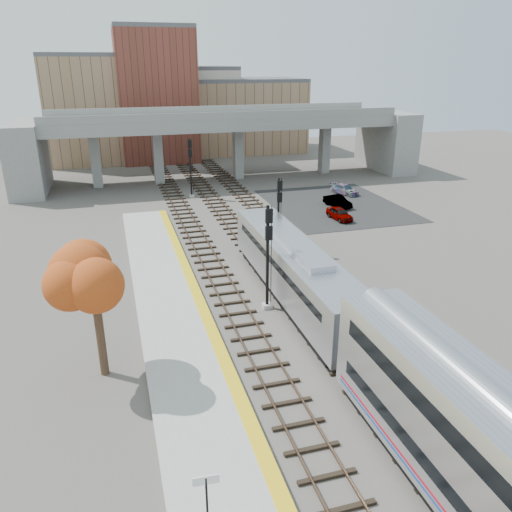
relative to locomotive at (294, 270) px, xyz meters
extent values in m
plane|color=#47423D|center=(-1.00, -6.36, -2.28)|extent=(160.00, 160.00, 0.00)
cube|color=#9E9E99|center=(-8.25, -6.36, -2.10)|extent=(4.50, 60.00, 0.35)
cube|color=yellow|center=(-6.35, -6.36, -1.92)|extent=(0.70, 60.00, 0.01)
cube|color=black|center=(-4.20, 6.14, -2.21)|extent=(2.50, 95.00, 0.14)
cube|color=brown|center=(-4.92, 6.14, -2.10)|extent=(0.07, 95.00, 0.14)
cube|color=brown|center=(-3.48, 6.14, -2.10)|extent=(0.07, 95.00, 0.14)
cube|color=black|center=(0.00, 6.14, -2.21)|extent=(2.50, 95.00, 0.14)
cube|color=brown|center=(-0.72, 6.14, -2.10)|extent=(0.07, 95.00, 0.14)
cube|color=brown|center=(0.72, 6.14, -2.10)|extent=(0.07, 95.00, 0.14)
cube|color=black|center=(4.00, 6.14, -2.21)|extent=(2.50, 95.00, 0.14)
cube|color=brown|center=(3.28, 6.14, -2.10)|extent=(0.07, 95.00, 0.14)
cube|color=brown|center=(4.72, 6.14, -2.10)|extent=(0.07, 95.00, 0.14)
cube|color=slate|center=(4.00, 38.64, 5.47)|extent=(46.00, 10.00, 1.50)
cube|color=slate|center=(4.00, 33.84, 6.72)|extent=(46.00, 0.20, 1.00)
cube|color=slate|center=(4.00, 43.44, 6.72)|extent=(46.00, 0.20, 1.00)
cube|color=slate|center=(-13.00, 38.64, 1.22)|extent=(1.20, 1.60, 7.00)
cube|color=slate|center=(-5.00, 38.64, 1.22)|extent=(1.20, 1.60, 7.00)
cube|color=slate|center=(6.00, 38.64, 1.22)|extent=(1.20, 1.60, 7.00)
cube|color=slate|center=(19.00, 38.64, 1.22)|extent=(1.20, 1.60, 7.00)
cube|color=slate|center=(-21.00, 38.64, 1.97)|extent=(4.00, 12.00, 8.50)
cube|color=slate|center=(29.00, 38.64, 1.97)|extent=(4.00, 12.00, 8.50)
cube|color=#977458|center=(-11.00, 58.64, 5.72)|extent=(18.00, 14.00, 16.00)
cube|color=#4C4C4F|center=(-11.00, 58.64, 14.02)|extent=(18.00, 14.00, 0.60)
cube|color=beige|center=(3.00, 63.64, 4.72)|extent=(16.00, 16.00, 14.00)
cube|color=#4C4C4F|center=(3.00, 63.64, 12.02)|extent=(16.00, 16.00, 0.60)
cube|color=brown|center=(-3.00, 55.64, 7.72)|extent=(12.00, 10.00, 20.00)
cube|color=#4C4C4F|center=(-3.00, 55.64, 18.02)|extent=(12.00, 10.00, 0.60)
cube|color=#977458|center=(13.00, 61.64, 3.72)|extent=(20.00, 14.00, 12.00)
cube|color=#4C4C4F|center=(13.00, 61.64, 10.02)|extent=(20.00, 14.00, 0.60)
cube|color=black|center=(13.00, 21.64, -2.26)|extent=(14.00, 18.00, 0.04)
cube|color=#A8AAB2|center=(0.00, -0.01, 0.07)|extent=(3.00, 19.00, 3.20)
cube|color=black|center=(0.00, 9.51, 0.67)|extent=(2.20, 0.06, 1.10)
cube|color=black|center=(0.00, -0.01, 0.67)|extent=(3.02, 16.15, 0.50)
cube|color=black|center=(0.00, -0.01, -1.78)|extent=(2.70, 17.10, 0.50)
cube|color=#A8AAB2|center=(0.00, -0.01, 1.87)|extent=(1.60, 9.50, 0.40)
cube|color=#9E9E99|center=(-2.10, -0.63, -2.13)|extent=(0.60, 0.60, 0.30)
cylinder|color=black|center=(-2.10, -0.63, 1.26)|extent=(0.20, 0.20, 7.08)
cube|color=black|center=(-2.10, -0.88, 4.19)|extent=(0.46, 0.18, 0.91)
cube|color=black|center=(-2.10, -0.88, 3.08)|extent=(0.46, 0.18, 0.91)
cube|color=#9E9E99|center=(2.00, 9.32, -2.13)|extent=(0.60, 0.60, 0.30)
cylinder|color=black|center=(2.00, 9.32, 0.93)|extent=(0.18, 0.18, 6.41)
cube|color=black|center=(2.00, 9.07, 3.59)|extent=(0.41, 0.18, 0.82)
cube|color=black|center=(2.00, 9.07, 2.58)|extent=(0.41, 0.18, 0.82)
cube|color=#9E9E99|center=(-2.10, 29.85, -2.13)|extent=(0.60, 0.60, 0.30)
cylinder|color=black|center=(-2.10, 29.85, 1.22)|extent=(0.20, 0.20, 7.00)
cube|color=black|center=(-2.10, 29.60, 4.13)|extent=(0.45, 0.18, 0.90)
cube|color=black|center=(-2.10, 29.60, 3.02)|extent=(0.45, 0.18, 0.90)
cylinder|color=black|center=(-9.20, -16.39, -0.83)|extent=(0.08, 0.08, 2.20)
cube|color=white|center=(-9.20, -16.39, 0.17)|extent=(0.90, 0.11, 0.35)
cylinder|color=#382619|center=(-12.56, -5.39, 0.29)|extent=(0.44, 0.44, 5.14)
ellipsoid|color=#D9581C|center=(-12.56, -5.39, 3.23)|extent=(3.60, 3.60, 3.67)
imported|color=#99999E|center=(11.09, 16.28, -1.62)|extent=(1.86, 3.79, 1.24)
imported|color=#99999E|center=(12.95, 20.73, -1.61)|extent=(2.19, 4.03, 1.26)
imported|color=#99999E|center=(16.30, 25.88, -1.66)|extent=(2.90, 4.33, 1.16)
camera|label=1|loc=(-11.15, -28.99, 13.09)|focal=35.00mm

